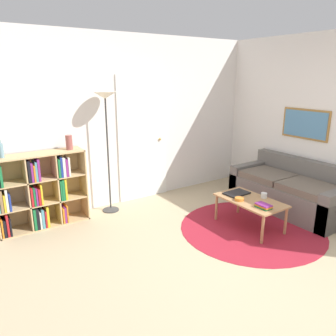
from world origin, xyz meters
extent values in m
plane|color=tan|center=(0.00, 0.00, 0.00)|extent=(14.00, 14.00, 0.00)
cube|color=silver|center=(0.00, 2.75, 1.30)|extent=(7.53, 0.05, 2.60)
cube|color=white|center=(0.25, 2.71, 1.01)|extent=(0.89, 0.02, 2.01)
sphere|color=tan|center=(0.56, 2.69, 0.97)|extent=(0.04, 0.04, 0.04)
cube|color=silver|center=(2.29, 1.36, 1.30)|extent=(0.05, 5.73, 2.60)
cube|color=olive|center=(2.26, 1.17, 1.26)|extent=(0.02, 0.79, 0.46)
cube|color=teal|center=(2.24, 1.17, 1.26)|extent=(0.01, 0.73, 0.40)
cylinder|color=maroon|center=(0.85, 0.86, 0.00)|extent=(1.91, 1.91, 0.01)
cube|color=tan|center=(-0.85, 2.54, 0.51)|extent=(0.02, 0.34, 1.01)
cube|color=tan|center=(-1.43, 2.54, 1.01)|extent=(1.17, 0.34, 0.02)
cube|color=tan|center=(-1.43, 2.54, 0.01)|extent=(1.17, 0.34, 0.02)
cube|color=tan|center=(-1.43, 2.70, 0.51)|extent=(1.17, 0.02, 1.01)
cube|color=tan|center=(-1.62, 2.54, 0.51)|extent=(0.02, 0.32, 0.98)
cube|color=tan|center=(-1.24, 2.54, 0.51)|extent=(0.02, 0.32, 0.98)
cube|color=tan|center=(-1.43, 2.54, 0.34)|extent=(1.13, 0.32, 0.02)
cube|color=tan|center=(-1.43, 2.54, 0.67)|extent=(1.13, 0.32, 0.02)
cube|color=orange|center=(-1.97, 2.47, 0.14)|extent=(0.02, 0.19, 0.24)
cube|color=black|center=(-1.95, 2.48, 0.13)|extent=(0.03, 0.21, 0.23)
cube|color=#B21E23|center=(-1.91, 2.48, 0.16)|extent=(0.03, 0.22, 0.29)
cube|color=black|center=(-1.88, 2.49, 0.14)|extent=(0.02, 0.24, 0.24)
cube|color=#196B38|center=(-1.58, 2.48, 0.16)|extent=(0.03, 0.21, 0.29)
cube|color=black|center=(-1.55, 2.50, 0.16)|extent=(0.03, 0.26, 0.29)
cube|color=silver|center=(-1.51, 2.49, 0.14)|extent=(0.02, 0.24, 0.23)
cube|color=teal|center=(-1.48, 2.51, 0.15)|extent=(0.03, 0.27, 0.26)
cube|color=#B21E23|center=(-1.45, 2.48, 0.14)|extent=(0.02, 0.21, 0.23)
cube|color=gold|center=(-1.42, 2.49, 0.16)|extent=(0.03, 0.23, 0.28)
cube|color=orange|center=(-1.21, 2.49, 0.13)|extent=(0.02, 0.23, 0.22)
cube|color=#7F287A|center=(-1.18, 2.50, 0.13)|extent=(0.02, 0.26, 0.23)
cube|color=orange|center=(-1.16, 2.47, 0.14)|extent=(0.02, 0.19, 0.25)
cube|color=olive|center=(-1.94, 2.51, 0.50)|extent=(0.03, 0.27, 0.28)
cube|color=gold|center=(-1.91, 2.48, 0.46)|extent=(0.02, 0.21, 0.22)
cube|color=silver|center=(-1.88, 2.50, 0.50)|extent=(0.03, 0.26, 0.29)
cube|color=navy|center=(-1.85, 2.49, 0.46)|extent=(0.02, 0.24, 0.22)
cube|color=#B21E23|center=(-1.59, 2.48, 0.48)|extent=(0.03, 0.21, 0.25)
cube|color=#196B38|center=(-1.56, 2.49, 0.47)|extent=(0.02, 0.24, 0.24)
cube|color=#7F287A|center=(-1.53, 2.49, 0.47)|extent=(0.02, 0.23, 0.23)
cube|color=#B21E23|center=(-1.50, 2.51, 0.46)|extent=(0.03, 0.27, 0.22)
cube|color=gold|center=(-1.47, 2.50, 0.49)|extent=(0.02, 0.26, 0.27)
cube|color=#196B38|center=(-1.21, 2.49, 0.49)|extent=(0.02, 0.24, 0.28)
cube|color=#196B38|center=(-1.18, 2.49, 0.50)|extent=(0.03, 0.23, 0.29)
cube|color=gold|center=(-1.15, 2.48, 0.50)|extent=(0.03, 0.21, 0.29)
cube|color=#196B38|center=(-1.91, 2.47, 0.81)|extent=(0.03, 0.20, 0.27)
cube|color=black|center=(-1.58, 2.48, 0.82)|extent=(0.03, 0.22, 0.28)
cube|color=#7F287A|center=(-1.55, 2.49, 0.80)|extent=(0.03, 0.24, 0.25)
cube|color=orange|center=(-1.52, 2.47, 0.79)|extent=(0.02, 0.19, 0.22)
cube|color=teal|center=(-1.50, 2.47, 0.81)|extent=(0.03, 0.20, 0.26)
cube|color=#7F287A|center=(-1.47, 2.47, 0.82)|extent=(0.03, 0.20, 0.29)
cube|color=#196B38|center=(-1.21, 2.49, 0.81)|extent=(0.03, 0.24, 0.25)
cube|color=navy|center=(-1.18, 2.47, 0.82)|extent=(0.03, 0.19, 0.27)
cube|color=silver|center=(-1.15, 2.48, 0.81)|extent=(0.03, 0.21, 0.26)
cube|color=#7F287A|center=(-1.11, 2.47, 0.80)|extent=(0.03, 0.19, 0.24)
cube|color=silver|center=(-1.08, 2.47, 0.81)|extent=(0.02, 0.20, 0.26)
cylinder|color=#333333|center=(-0.47, 2.49, 0.01)|extent=(0.25, 0.25, 0.01)
cylinder|color=#333333|center=(-0.47, 2.49, 0.89)|extent=(0.02, 0.02, 1.68)
cone|color=white|center=(-0.47, 2.49, 1.73)|extent=(0.33, 0.33, 0.10)
cube|color=#66605B|center=(1.83, 1.03, 0.21)|extent=(0.82, 1.74, 0.41)
cube|color=#66605B|center=(2.17, 1.03, 0.37)|extent=(0.16, 1.74, 0.74)
cube|color=#66605B|center=(1.83, 1.83, 0.28)|extent=(0.82, 0.16, 0.55)
cube|color=#685B4E|center=(1.75, 0.68, 0.46)|extent=(0.62, 0.69, 0.10)
cube|color=#685B4E|center=(1.75, 1.39, 0.46)|extent=(0.62, 0.69, 0.10)
cube|color=#AD7F51|center=(0.87, 0.93, 0.38)|extent=(0.52, 0.91, 0.02)
cylinder|color=#AD7F51|center=(0.65, 0.52, 0.19)|extent=(0.04, 0.04, 0.37)
cylinder|color=#AD7F51|center=(0.65, 1.35, 0.19)|extent=(0.04, 0.04, 0.37)
cylinder|color=#AD7F51|center=(1.09, 0.52, 0.19)|extent=(0.04, 0.04, 0.37)
cylinder|color=#AD7F51|center=(1.09, 1.35, 0.19)|extent=(0.04, 0.04, 0.37)
cube|color=black|center=(0.87, 1.19, 0.40)|extent=(0.35, 0.23, 0.02)
cylinder|color=orange|center=(0.72, 1.00, 0.41)|extent=(0.12, 0.12, 0.04)
cube|color=#196B38|center=(0.79, 0.65, 0.40)|extent=(0.12, 0.19, 0.01)
cube|color=orange|center=(0.79, 0.65, 0.42)|extent=(0.12, 0.19, 0.02)
cube|color=#7F287A|center=(0.79, 0.65, 0.44)|extent=(0.12, 0.19, 0.01)
cylinder|color=white|center=(1.07, 0.88, 0.43)|extent=(0.08, 0.08, 0.07)
cylinder|color=#6B93A3|center=(-1.85, 2.54, 1.10)|extent=(0.06, 0.06, 0.18)
cylinder|color=#6B93A3|center=(-1.85, 2.54, 1.21)|extent=(0.02, 0.02, 0.04)
cylinder|color=#934C47|center=(-1.01, 2.54, 1.11)|extent=(0.09, 0.09, 0.20)
camera|label=1|loc=(-2.32, -1.85, 2.01)|focal=35.00mm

